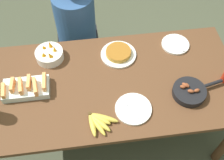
# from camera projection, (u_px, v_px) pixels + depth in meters

# --- Properties ---
(ground_plane) EXTENTS (14.00, 14.00, 0.00)m
(ground_plane) POSITION_uv_depth(u_px,v_px,m) (112.00, 129.00, 2.55)
(ground_plane) COLOR #474C38
(dining_table) EXTENTS (1.80, 0.87, 0.74)m
(dining_table) POSITION_uv_depth(u_px,v_px,m) (112.00, 90.00, 2.03)
(dining_table) COLOR brown
(dining_table) RESTS_ON ground_plane
(banana_bunch) EXTENTS (0.20, 0.19, 0.04)m
(banana_bunch) POSITION_uv_depth(u_px,v_px,m) (99.00, 121.00, 1.76)
(banana_bunch) COLOR gold
(banana_bunch) RESTS_ON dining_table
(melon_tray) EXTENTS (0.31, 0.17, 0.10)m
(melon_tray) POSITION_uv_depth(u_px,v_px,m) (26.00, 88.00, 1.88)
(melon_tray) COLOR silver
(melon_tray) RESTS_ON dining_table
(skillet) EXTENTS (0.36, 0.22, 0.08)m
(skillet) POSITION_uv_depth(u_px,v_px,m) (190.00, 92.00, 1.87)
(skillet) COLOR black
(skillet) RESTS_ON dining_table
(frittata_plate_center) EXTENTS (0.26, 0.26, 0.05)m
(frittata_plate_center) POSITION_uv_depth(u_px,v_px,m) (118.00, 53.00, 2.08)
(frittata_plate_center) COLOR silver
(frittata_plate_center) RESTS_ON dining_table
(empty_plate_near_front) EXTENTS (0.21, 0.21, 0.02)m
(empty_plate_near_front) POSITION_uv_depth(u_px,v_px,m) (175.00, 44.00, 2.15)
(empty_plate_near_front) COLOR silver
(empty_plate_near_front) RESTS_ON dining_table
(empty_plate_far_left) EXTENTS (0.24, 0.24, 0.02)m
(empty_plate_far_left) POSITION_uv_depth(u_px,v_px,m) (133.00, 109.00, 1.82)
(empty_plate_far_left) COLOR silver
(empty_plate_far_left) RESTS_ON dining_table
(fruit_bowl_mango) EXTENTS (0.20, 0.20, 0.12)m
(fruit_bowl_mango) POSITION_uv_depth(u_px,v_px,m) (50.00, 55.00, 2.05)
(fruit_bowl_mango) COLOR silver
(fruit_bowl_mango) RESTS_ON dining_table
(person_figure) EXTENTS (0.38, 0.38, 1.18)m
(person_figure) POSITION_uv_depth(u_px,v_px,m) (78.00, 37.00, 2.56)
(person_figure) COLOR black
(person_figure) RESTS_ON ground_plane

